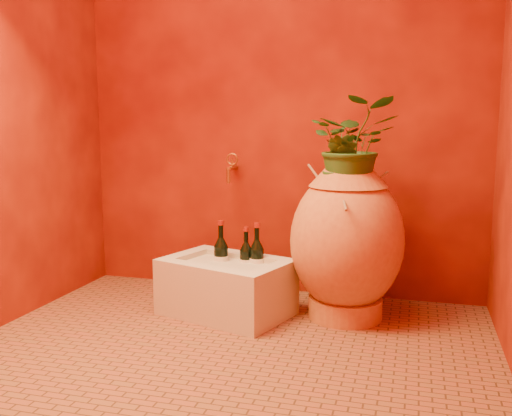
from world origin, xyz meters
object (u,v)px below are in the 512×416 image
(wine_bottle_a, at_px, (246,261))
(wall_tap, at_px, (231,167))
(wine_bottle_b, at_px, (221,258))
(amphora, at_px, (347,240))
(stone_basin, at_px, (226,288))
(wine_bottle_c, at_px, (257,261))

(wine_bottle_a, xyz_separation_m, wall_tap, (-0.20, 0.34, 0.51))
(wine_bottle_a, xyz_separation_m, wine_bottle_b, (-0.14, -0.02, 0.01))
(amphora, bearing_deg, stone_basin, -169.25)
(amphora, relative_size, wall_tap, 4.83)
(stone_basin, distance_m, wine_bottle_c, 0.23)
(amphora, xyz_separation_m, wine_bottle_a, (-0.56, -0.02, -0.15))
(wine_bottle_b, bearing_deg, wine_bottle_c, 2.91)
(stone_basin, bearing_deg, wall_tap, 104.17)
(wine_bottle_a, height_order, wine_bottle_b, wine_bottle_b)
(wine_bottle_b, bearing_deg, stone_basin, -54.43)
(wall_tap, bearing_deg, wine_bottle_c, -53.00)
(wine_bottle_a, bearing_deg, wall_tap, 120.01)
(wine_bottle_a, height_order, wall_tap, wall_tap)
(stone_basin, relative_size, wine_bottle_c, 2.34)
(wine_bottle_b, xyz_separation_m, wall_tap, (-0.05, 0.36, 0.50))
(amphora, xyz_separation_m, wine_bottle_c, (-0.50, -0.03, -0.14))
(amphora, height_order, wine_bottle_c, amphora)
(wine_bottle_c, relative_size, wall_tap, 1.85)
(stone_basin, xyz_separation_m, wine_bottle_b, (-0.06, 0.08, 0.15))
(stone_basin, bearing_deg, amphora, 10.75)
(wine_bottle_b, xyz_separation_m, wine_bottle_c, (0.21, 0.01, -0.00))
(amphora, distance_m, wine_bottle_b, 0.72)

